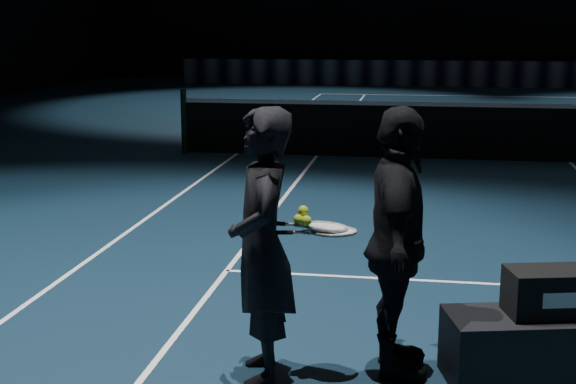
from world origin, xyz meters
name	(u,v)px	position (x,y,z in m)	size (l,w,h in m)	color
floor	(571,164)	(0.00, 0.00, 0.00)	(36.00, 36.00, 0.00)	black
court_lines	(571,163)	(0.00, 0.00, 0.00)	(10.98, 23.78, 0.01)	white
net_post_left	(184,121)	(-6.40, 0.00, 0.55)	(0.10, 0.10, 1.10)	black
net_mesh	(573,136)	(0.00, 0.00, 0.45)	(12.80, 0.02, 0.86)	black
net_tape	(575,106)	(0.00, 0.00, 0.92)	(12.80, 0.03, 0.07)	white
sponsor_backdrop	(491,74)	(0.00, 15.50, 0.45)	(22.00, 0.15, 0.90)	black
player_bench	(561,347)	(-1.49, -8.25, 0.22)	(1.45, 0.48, 0.44)	black
racket_bag	(566,292)	(-1.49, -8.25, 0.58)	(0.73, 0.31, 0.29)	black
bag_signature	(570,300)	(-1.49, -8.41, 0.58)	(0.34, 0.00, 0.10)	white
player_a	(262,246)	(-3.36, -8.52, 0.86)	(0.63, 0.41, 1.73)	black
player_b	(397,243)	(-2.54, -8.32, 0.86)	(1.01, 0.42, 1.73)	black
racket_lower	(334,231)	(-2.93, -8.41, 0.95)	(0.68, 0.22, 0.03)	black
racket_upper	(325,227)	(-2.98, -8.38, 0.97)	(0.68, 0.22, 0.03)	black
tennis_balls	(303,217)	(-3.12, -8.45, 1.04)	(0.12, 0.10, 0.12)	yellow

